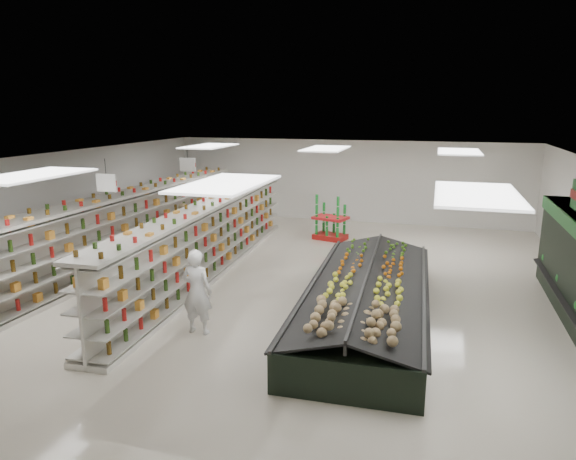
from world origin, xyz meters
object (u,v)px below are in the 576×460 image
(soda_endcap, at_px, (331,220))
(shopper_background, at_px, (185,226))
(gondola_left, at_px, (129,230))
(produce_island, at_px, (367,296))
(gondola_center, at_px, (209,242))
(shopper_main, at_px, (197,292))

(soda_endcap, height_order, shopper_background, shopper_background)
(gondola_left, xyz_separation_m, produce_island, (7.26, -2.27, -0.47))
(gondola_center, xyz_separation_m, shopper_background, (-1.80, 2.05, -0.14))
(gondola_left, bearing_deg, shopper_main, -42.39)
(gondola_center, height_order, produce_island, gondola_center)
(gondola_left, distance_m, shopper_main, 5.74)
(soda_endcap, distance_m, shopper_main, 8.24)
(gondola_left, height_order, produce_island, gondola_left)
(shopper_main, bearing_deg, shopper_background, -59.49)
(soda_endcap, bearing_deg, shopper_background, -148.85)
(gondola_center, distance_m, shopper_main, 3.84)
(soda_endcap, relative_size, shopper_main, 0.82)
(produce_island, bearing_deg, gondola_center, 157.74)
(shopper_background, bearing_deg, soda_endcap, -56.61)
(gondola_left, bearing_deg, produce_island, -15.57)
(shopper_main, relative_size, shopper_background, 1.17)
(gondola_left, xyz_separation_m, soda_endcap, (5.13, 4.17, -0.26))
(produce_island, distance_m, soda_endcap, 6.79)
(shopper_main, bearing_deg, gondola_center, -67.85)
(gondola_left, height_order, shopper_background, gondola_left)
(produce_island, xyz_separation_m, shopper_background, (-6.33, 3.91, 0.27))
(gondola_left, height_order, soda_endcap, gondola_left)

